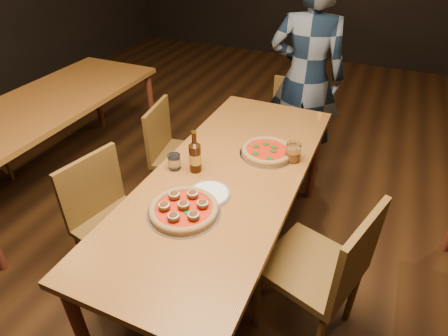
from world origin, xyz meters
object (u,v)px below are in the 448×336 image
at_px(table_main, 227,184).
at_px(amber_glass, 293,152).
at_px(water_glass, 174,162).
at_px(chair_main_nw, 119,226).
at_px(table_left, 45,110).
at_px(plate_stack, 209,194).
at_px(chair_end, 286,129).
at_px(diner, 306,78).
at_px(pizza_meatball, 184,209).
at_px(chair_main_sw, 183,156).
at_px(chair_main_e, 311,265).
at_px(beer_bottle, 195,157).
at_px(pizza_margherita, 267,151).

height_order(table_main, amber_glass, amber_glass).
xyz_separation_m(table_main, water_glass, (-0.30, -0.07, 0.12)).
relative_size(table_main, chair_main_nw, 2.25).
xyz_separation_m(table_main, table_left, (-1.70, 0.30, 0.00)).
height_order(chair_main_nw, plate_stack, chair_main_nw).
bearing_deg(chair_end, diner, 59.84).
distance_m(chair_end, pizza_meatball, 1.65).
bearing_deg(table_left, chair_main_sw, 9.51).
xyz_separation_m(chair_main_e, amber_glass, (-0.27, 0.50, 0.33)).
xyz_separation_m(plate_stack, beer_bottle, (-0.17, 0.18, 0.08)).
height_order(chair_main_sw, water_glass, chair_main_sw).
xyz_separation_m(chair_main_nw, chair_end, (0.57, 1.57, -0.02)).
distance_m(table_left, amber_glass, 2.00).
relative_size(chair_main_nw, chair_end, 1.04).
height_order(plate_stack, amber_glass, amber_glass).
relative_size(table_main, water_glass, 21.93).
distance_m(table_main, plate_stack, 0.24).
xyz_separation_m(chair_main_e, pizza_meatball, (-0.63, -0.17, 0.30)).
bearing_deg(beer_bottle, table_left, 167.25).
distance_m(water_glass, diner, 1.49).
xyz_separation_m(table_main, amber_glass, (0.30, 0.28, 0.13)).
bearing_deg(diner, chair_main_e, 98.80).
relative_size(table_main, pizza_meatball, 5.48).
xyz_separation_m(chair_end, pizza_meatball, (-0.09, -1.61, 0.35)).
bearing_deg(chair_main_e, pizza_meatball, -57.50).
relative_size(chair_main_e, amber_glass, 8.51).
xyz_separation_m(plate_stack, diner, (0.12, 1.58, 0.09)).
bearing_deg(pizza_meatball, water_glass, 126.45).
distance_m(pizza_meatball, plate_stack, 0.18).
height_order(pizza_margherita, water_glass, water_glass).
relative_size(pizza_margherita, plate_stack, 1.56).
height_order(plate_stack, diner, diner).
bearing_deg(chair_main_nw, table_left, 72.60).
distance_m(table_left, chair_end, 1.97).
relative_size(chair_main_sw, amber_glass, 7.74).
bearing_deg(chair_main_sw, plate_stack, -149.98).
xyz_separation_m(chair_main_sw, chair_main_e, (1.14, -0.71, 0.04)).
bearing_deg(water_glass, table_main, 13.93).
distance_m(table_left, pizza_margherita, 1.84).
relative_size(chair_main_nw, pizza_meatball, 2.43).
bearing_deg(chair_main_nw, pizza_margherita, -35.00).
relative_size(table_main, amber_glass, 17.86).
bearing_deg(plate_stack, diner, 85.66).
bearing_deg(table_left, chair_end, 28.12).
bearing_deg(chair_main_e, table_main, -93.97).
distance_m(chair_main_sw, diner, 1.18).
bearing_deg(pizza_meatball, chair_main_nw, 175.35).
bearing_deg(beer_bottle, pizza_margherita, 45.82).
relative_size(pizza_meatball, pizza_margherita, 1.08).
relative_size(table_left, chair_main_sw, 2.31).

